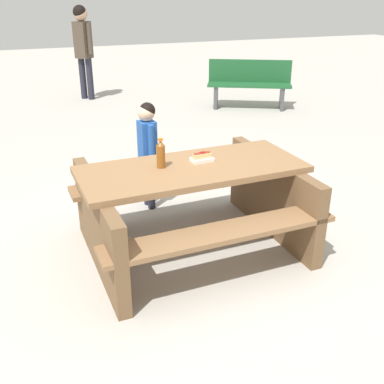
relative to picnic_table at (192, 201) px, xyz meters
name	(u,v)px	position (x,y,z in m)	size (l,w,h in m)	color
ground_plane	(192,247)	(0.00, 0.00, -0.44)	(30.00, 30.00, 0.00)	#B7B2A8
picnic_table	(192,201)	(0.00, 0.00, 0.00)	(1.84, 1.45, 0.75)	olive
soda_bottle	(161,154)	(-0.24, 0.07, 0.42)	(0.07, 0.07, 0.24)	brown
hotdog_tray	(202,158)	(0.12, 0.08, 0.34)	(0.19, 0.12, 0.08)	white
child_in_coat	(147,142)	(-0.10, 0.93, 0.24)	(0.17, 0.26, 1.07)	#262633
park_bench_mid	(249,83)	(2.80, 4.33, 0.00)	(1.52, 1.05, 0.85)	#1E592D
bystander_adult	(83,40)	(0.14, 6.15, 0.68)	(0.36, 0.36, 1.75)	#262633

